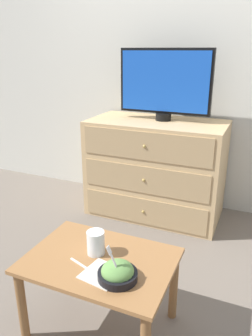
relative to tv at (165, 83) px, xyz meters
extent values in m
plane|color=#70665B|center=(0.10, 0.26, -1.11)|extent=(12.00, 12.00, 0.00)
cube|color=silver|center=(0.10, 0.29, 0.19)|extent=(12.00, 0.05, 2.60)
cube|color=tan|center=(-0.04, -0.05, -0.70)|extent=(1.11, 0.57, 0.82)
cube|color=tan|center=(-0.04, -0.34, -0.97)|extent=(1.02, 0.01, 0.22)
sphere|color=tan|center=(-0.04, -0.34, -0.97)|extent=(0.02, 0.02, 0.02)
cube|color=tan|center=(-0.04, -0.34, -0.70)|extent=(1.02, 0.01, 0.22)
sphere|color=tan|center=(-0.04, -0.34, -0.70)|extent=(0.02, 0.02, 0.02)
cube|color=tan|center=(-0.04, -0.34, -0.43)|extent=(1.02, 0.01, 0.22)
sphere|color=tan|center=(-0.04, -0.34, -0.43)|extent=(0.02, 0.02, 0.02)
cylinder|color=black|center=(0.00, 0.00, -0.27)|extent=(0.13, 0.13, 0.06)
cube|color=black|center=(0.00, 0.00, 0.01)|extent=(0.74, 0.04, 0.50)
cube|color=blue|center=(0.00, -0.02, 0.01)|extent=(0.70, 0.01, 0.46)
cube|color=#9E6B3D|center=(0.13, -1.38, -0.70)|extent=(0.71, 0.50, 0.02)
cylinder|color=brown|center=(-0.19, -1.60, -0.91)|extent=(0.04, 0.04, 0.40)
cylinder|color=brown|center=(-0.19, -1.17, -0.91)|extent=(0.04, 0.04, 0.40)
cylinder|color=brown|center=(0.44, -1.17, -0.91)|extent=(0.04, 0.04, 0.40)
cylinder|color=black|center=(0.27, -1.48, -0.68)|extent=(0.18, 0.18, 0.04)
ellipsoid|color=#66994C|center=(0.27, -1.48, -0.65)|extent=(0.14, 0.14, 0.08)
cube|color=white|center=(0.27, -1.50, -0.61)|extent=(0.06, 0.01, 0.13)
cube|color=white|center=(0.24, -1.50, -0.54)|extent=(0.02, 0.02, 0.03)
cylinder|color=white|center=(0.09, -1.35, -0.66)|extent=(0.08, 0.08, 0.07)
cylinder|color=white|center=(0.09, -1.35, -0.63)|extent=(0.09, 0.09, 0.12)
cube|color=silver|center=(0.19, -1.48, -0.69)|extent=(0.19, 0.19, 0.00)
cube|color=white|center=(0.08, -1.46, -0.69)|extent=(0.16, 0.06, 0.01)
camera|label=1|loc=(0.77, -2.55, 0.25)|focal=35.00mm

